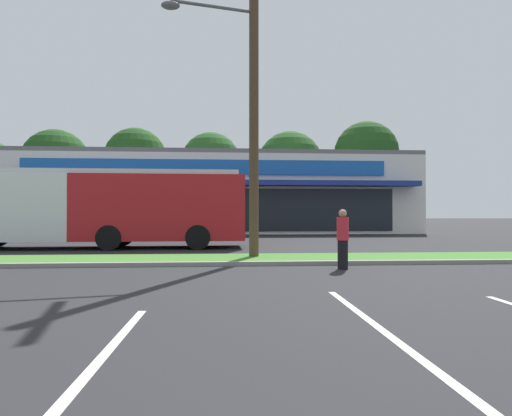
% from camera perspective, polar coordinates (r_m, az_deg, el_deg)
% --- Properties ---
extents(grass_median, '(56.00, 2.20, 0.12)m').
position_cam_1_polar(grass_median, '(13.19, -11.33, -6.85)').
color(grass_median, '#427A2D').
rests_on(grass_median, ground_plane).
extents(curb_lip, '(56.00, 0.24, 0.12)m').
position_cam_1_polar(curb_lip, '(11.98, -12.09, -7.46)').
color(curb_lip, gray).
rests_on(curb_lip, ground_plane).
extents(parking_stripe_1, '(0.12, 4.80, 0.01)m').
position_cam_1_polar(parking_stripe_1, '(4.46, -21.55, -19.83)').
color(parking_stripe_1, silver).
rests_on(parking_stripe_1, ground_plane).
extents(parking_stripe_2, '(0.12, 4.80, 0.01)m').
position_cam_1_polar(parking_stripe_2, '(5.85, 16.17, -15.19)').
color(parking_stripe_2, silver).
rests_on(parking_stripe_2, ground_plane).
extents(storefront_building, '(31.11, 14.68, 5.99)m').
position_cam_1_polar(storefront_building, '(35.73, -6.13, 1.73)').
color(storefront_building, silver).
rests_on(storefront_building, ground_plane).
extents(tree_left, '(6.53, 6.53, 9.92)m').
position_cam_1_polar(tree_left, '(47.11, -25.49, 5.64)').
color(tree_left, '#473323').
rests_on(tree_left, ground_plane).
extents(tree_mid_left, '(6.43, 6.43, 10.37)m').
position_cam_1_polar(tree_mid_left, '(45.88, -16.01, 6.40)').
color(tree_mid_left, '#473323').
rests_on(tree_mid_left, ground_plane).
extents(tree_mid, '(5.89, 5.89, 9.58)m').
position_cam_1_polar(tree_mid, '(42.58, -6.14, 6.22)').
color(tree_mid, '#473323').
rests_on(tree_mid, ground_plane).
extents(tree_mid_right, '(6.93, 6.93, 10.24)m').
position_cam_1_polar(tree_mid_right, '(45.37, 4.64, 5.97)').
color(tree_mid_right, '#473323').
rests_on(tree_mid_right, ground_plane).
extents(tree_right, '(6.39, 6.39, 10.70)m').
position_cam_1_polar(tree_right, '(44.02, 14.71, 7.15)').
color(tree_right, '#473323').
rests_on(tree_right, ground_plane).
extents(utility_pole, '(3.15, 2.37, 10.89)m').
position_cam_1_polar(utility_pole, '(13.87, -0.84, 17.46)').
color(utility_pole, '#4C3826').
rests_on(utility_pole, ground_plane).
extents(city_bus, '(12.77, 2.88, 3.25)m').
position_cam_1_polar(city_bus, '(18.97, -21.23, 0.22)').
color(city_bus, '#AD191E').
rests_on(city_bus, ground_plane).
extents(car_0, '(4.72, 1.93, 1.51)m').
position_cam_1_polar(car_0, '(25.80, -25.00, -2.18)').
color(car_0, silver).
rests_on(car_0, ground_plane).
extents(pedestrian_near_bench, '(0.32, 0.32, 1.57)m').
position_cam_1_polar(pedestrian_near_bench, '(11.29, 11.68, -4.15)').
color(pedestrian_near_bench, black).
rests_on(pedestrian_near_bench, ground_plane).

